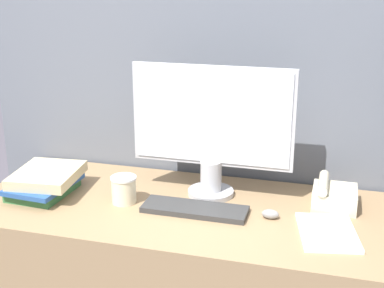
# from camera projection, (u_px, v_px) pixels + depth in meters

# --- Properties ---
(cubicle_panel_rear) EXTENTS (1.91, 0.04, 1.67)m
(cubicle_panel_rear) POSITION_uv_depth(u_px,v_px,m) (202.00, 157.00, 2.29)
(cubicle_panel_rear) COLOR slate
(cubicle_panel_rear) RESTS_ON ground_plane
(monitor) EXTENTS (0.61, 0.18, 0.50)m
(monitor) POSITION_uv_depth(u_px,v_px,m) (212.00, 131.00, 1.98)
(monitor) COLOR #B7B7BC
(monitor) RESTS_ON desk
(keyboard) EXTENTS (0.38, 0.12, 0.02)m
(keyboard) POSITION_uv_depth(u_px,v_px,m) (195.00, 209.00, 1.91)
(keyboard) COLOR #333333
(keyboard) RESTS_ON desk
(mouse) EXTENTS (0.06, 0.04, 0.03)m
(mouse) POSITION_uv_depth(u_px,v_px,m) (270.00, 214.00, 1.86)
(mouse) COLOR gray
(mouse) RESTS_ON desk
(coffee_cup) EXTENTS (0.10, 0.10, 0.10)m
(coffee_cup) POSITION_uv_depth(u_px,v_px,m) (124.00, 190.00, 1.98)
(coffee_cup) COLOR beige
(coffee_cup) RESTS_ON desk
(book_stack) EXTENTS (0.25, 0.31, 0.09)m
(book_stack) POSITION_uv_depth(u_px,v_px,m) (45.00, 182.00, 2.06)
(book_stack) COLOR #38723F
(book_stack) RESTS_ON desk
(desk_telephone) EXTENTS (0.16, 0.18, 0.11)m
(desk_telephone) POSITION_uv_depth(u_px,v_px,m) (333.00, 196.00, 1.94)
(desk_telephone) COLOR beige
(desk_telephone) RESTS_ON desk
(paper_pile) EXTENTS (0.23, 0.29, 0.01)m
(paper_pile) POSITION_uv_depth(u_px,v_px,m) (327.00, 232.00, 1.75)
(paper_pile) COLOR white
(paper_pile) RESTS_ON desk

